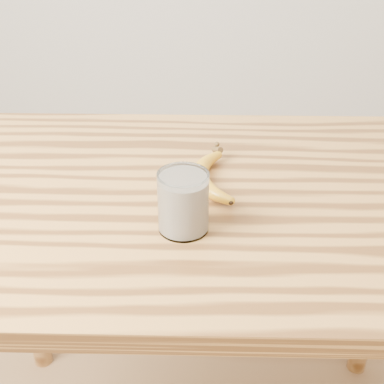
{
  "coord_description": "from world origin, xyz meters",
  "views": [
    {
      "loc": [
        0.01,
        -0.94,
        1.46
      ],
      "look_at": [
        -0.01,
        -0.06,
        0.93
      ],
      "focal_mm": 50.0,
      "sensor_mm": 36.0,
      "label": 1
    }
  ],
  "objects": [
    {
      "name": "smoothie_glass",
      "position": [
        -0.03,
        -0.14,
        0.96
      ],
      "size": [
        0.09,
        0.09,
        0.12
      ],
      "color": "white",
      "rests_on": "table"
    },
    {
      "name": "table",
      "position": [
        0.0,
        0.0,
        0.77
      ],
      "size": [
        1.2,
        0.8,
        0.9
      ],
      "color": "#A77135",
      "rests_on": "ground"
    },
    {
      "name": "banana",
      "position": [
        -0.0,
        0.02,
        0.92
      ],
      "size": [
        0.14,
        0.3,
        0.04
      ],
      "primitive_type": null,
      "rotation": [
        0.0,
        0.0,
        0.1
      ],
      "color": "#C58516",
      "rests_on": "table"
    }
  ]
}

